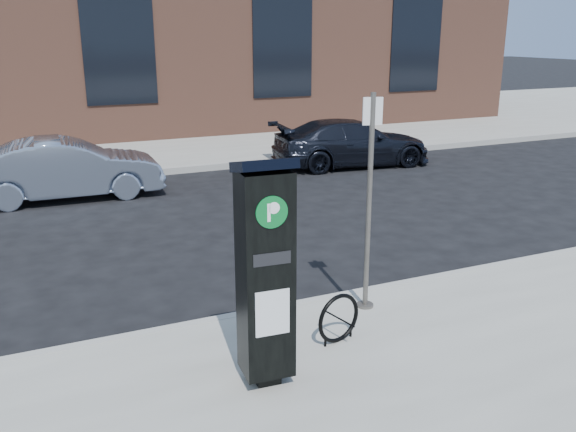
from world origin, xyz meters
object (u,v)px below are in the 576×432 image
parking_kiosk (265,271)px  car_dark (352,143)px  car_silver (67,169)px  sign_pole (369,206)px  bike_rack (339,318)px

parking_kiosk → car_dark: bearing=59.9°
car_silver → car_dark: (6.82, 0.42, -0.03)m
sign_pole → car_silver: (-2.67, 7.14, -0.77)m
parking_kiosk → sign_pole: sign_pole is taller
parking_kiosk → car_silver: 8.23m
sign_pole → bike_rack: size_ratio=4.63×
parking_kiosk → sign_pole: size_ratio=0.86×
parking_kiosk → bike_rack: (0.97, 0.38, -0.83)m
sign_pole → parking_kiosk: bearing=-133.8°
car_silver → car_dark: bearing=-84.7°
sign_pole → bike_rack: 1.35m
bike_rack → parking_kiosk: bearing=-171.2°
sign_pole → car_dark: 8.66m
parking_kiosk → bike_rack: 1.33m
bike_rack → car_dark: bearing=46.6°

